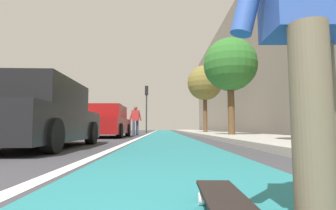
{
  "coord_description": "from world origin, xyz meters",
  "views": [
    {
      "loc": [
        -0.37,
        0.16,
        0.43
      ],
      "look_at": [
        9.09,
        -0.02,
        1.28
      ],
      "focal_mm": 27.38,
      "sensor_mm": 36.0,
      "label": 1
    }
  ],
  "objects_px": {
    "street_tree_far": "(205,83)",
    "parked_car_mid": "(105,122)",
    "parked_car_near": "(38,116)",
    "traffic_light": "(147,100)",
    "pedestrian_distant": "(135,119)",
    "skater_person": "(313,9)",
    "skateboard": "(227,204)",
    "street_tree_mid": "(230,65)"
  },
  "relations": [
    {
      "from": "skateboard",
      "to": "street_tree_far",
      "type": "height_order",
      "value": "street_tree_far"
    },
    {
      "from": "parked_car_near",
      "to": "traffic_light",
      "type": "relative_size",
      "value": 1.02
    },
    {
      "from": "skateboard",
      "to": "street_tree_far",
      "type": "relative_size",
      "value": 0.17
    },
    {
      "from": "pedestrian_distant",
      "to": "street_tree_far",
      "type": "bearing_deg",
      "value": -54.19
    },
    {
      "from": "parked_car_near",
      "to": "parked_car_mid",
      "type": "distance_m",
      "value": 6.51
    },
    {
      "from": "skater_person",
      "to": "parked_car_mid",
      "type": "relative_size",
      "value": 0.37
    },
    {
      "from": "street_tree_far",
      "to": "parked_car_mid",
      "type": "bearing_deg",
      "value": 137.86
    },
    {
      "from": "skateboard",
      "to": "pedestrian_distant",
      "type": "relative_size",
      "value": 0.49
    },
    {
      "from": "parked_car_mid",
      "to": "street_tree_mid",
      "type": "xyz_separation_m",
      "value": [
        -0.7,
        -5.79,
        2.59
      ]
    },
    {
      "from": "street_tree_mid",
      "to": "skateboard",
      "type": "bearing_deg",
      "value": 164.81
    },
    {
      "from": "traffic_light",
      "to": "pedestrian_distant",
      "type": "xyz_separation_m",
      "value": [
        -6.91,
        0.2,
        -1.85
      ]
    },
    {
      "from": "parked_car_near",
      "to": "skater_person",
      "type": "bearing_deg",
      "value": -143.85
    },
    {
      "from": "skateboard",
      "to": "street_tree_mid",
      "type": "xyz_separation_m",
      "value": [
        10.24,
        -2.78,
        3.2
      ]
    },
    {
      "from": "skateboard",
      "to": "street_tree_mid",
      "type": "relative_size",
      "value": 0.19
    },
    {
      "from": "traffic_light",
      "to": "street_tree_far",
      "type": "xyz_separation_m",
      "value": [
        -3.52,
        -4.5,
        0.88
      ]
    },
    {
      "from": "traffic_light",
      "to": "street_tree_mid",
      "type": "relative_size",
      "value": 0.9
    },
    {
      "from": "skateboard",
      "to": "pedestrian_distant",
      "type": "xyz_separation_m",
      "value": [
        13.95,
        1.91,
        0.89
      ]
    },
    {
      "from": "skateboard",
      "to": "street_tree_far",
      "type": "xyz_separation_m",
      "value": [
        17.34,
        -2.78,
        3.61
      ]
    },
    {
      "from": "parked_car_mid",
      "to": "traffic_light",
      "type": "distance_m",
      "value": 10.22
    },
    {
      "from": "skater_person",
      "to": "parked_car_near",
      "type": "xyz_separation_m",
      "value": [
        4.58,
        3.35,
        -0.25
      ]
    },
    {
      "from": "skateboard",
      "to": "traffic_light",
      "type": "distance_m",
      "value": 21.11
    },
    {
      "from": "street_tree_far",
      "to": "pedestrian_distant",
      "type": "height_order",
      "value": "street_tree_far"
    },
    {
      "from": "traffic_light",
      "to": "skateboard",
      "type": "bearing_deg",
      "value": -175.29
    },
    {
      "from": "parked_car_mid",
      "to": "pedestrian_distant",
      "type": "distance_m",
      "value": 3.22
    },
    {
      "from": "skater_person",
      "to": "parked_car_mid",
      "type": "distance_m",
      "value": 11.59
    },
    {
      "from": "street_tree_far",
      "to": "parked_car_near",
      "type": "bearing_deg",
      "value": 155.87
    },
    {
      "from": "parked_car_mid",
      "to": "traffic_light",
      "type": "bearing_deg",
      "value": -7.42
    },
    {
      "from": "parked_car_near",
      "to": "parked_car_mid",
      "type": "bearing_deg",
      "value": 0.06
    },
    {
      "from": "skater_person",
      "to": "traffic_light",
      "type": "height_order",
      "value": "traffic_light"
    },
    {
      "from": "parked_car_mid",
      "to": "street_tree_mid",
      "type": "height_order",
      "value": "street_tree_mid"
    },
    {
      "from": "street_tree_mid",
      "to": "pedestrian_distant",
      "type": "height_order",
      "value": "street_tree_mid"
    },
    {
      "from": "traffic_light",
      "to": "street_tree_mid",
      "type": "bearing_deg",
      "value": -157.03
    },
    {
      "from": "skateboard",
      "to": "skater_person",
      "type": "xyz_separation_m",
      "value": [
        -0.15,
        -0.35,
        0.84
      ]
    },
    {
      "from": "traffic_light",
      "to": "skater_person",
      "type": "bearing_deg",
      "value": -174.39
    },
    {
      "from": "skater_person",
      "to": "pedestrian_distant",
      "type": "distance_m",
      "value": 14.28
    },
    {
      "from": "parked_car_mid",
      "to": "street_tree_mid",
      "type": "relative_size",
      "value": 0.97
    },
    {
      "from": "parked_car_mid",
      "to": "pedestrian_distant",
      "type": "height_order",
      "value": "pedestrian_distant"
    },
    {
      "from": "street_tree_mid",
      "to": "traffic_light",
      "type": "bearing_deg",
      "value": 22.97
    },
    {
      "from": "pedestrian_distant",
      "to": "traffic_light",
      "type": "bearing_deg",
      "value": -1.62
    },
    {
      "from": "skateboard",
      "to": "traffic_light",
      "type": "height_order",
      "value": "traffic_light"
    },
    {
      "from": "skater_person",
      "to": "street_tree_far",
      "type": "bearing_deg",
      "value": -7.93
    },
    {
      "from": "parked_car_near",
      "to": "traffic_light",
      "type": "xyz_separation_m",
      "value": [
        16.43,
        -1.28,
        2.13
      ]
    }
  ]
}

